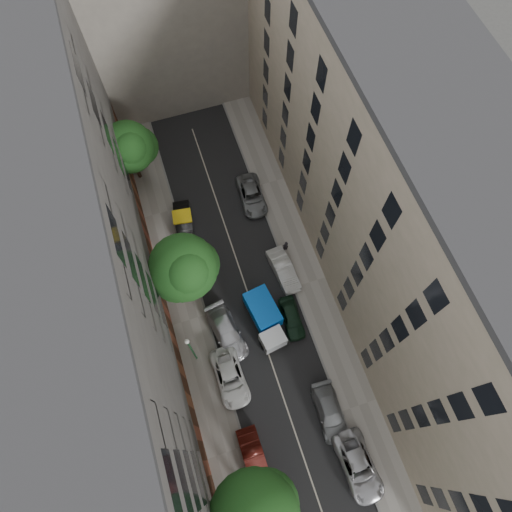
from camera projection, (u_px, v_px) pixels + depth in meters
name	position (u px, v px, depth m)	size (l,w,h in m)	color
ground	(251.00, 301.00, 39.90)	(120.00, 120.00, 0.00)	#4C4C49
road_surface	(251.00, 301.00, 39.89)	(8.00, 44.00, 0.02)	black
sidewalk_left	(190.00, 320.00, 39.14)	(3.00, 44.00, 0.15)	gray
sidewalk_right	(309.00, 283.00, 40.52)	(3.00, 44.00, 0.15)	gray
building_left	(87.00, 304.00, 29.36)	(8.00, 44.00, 20.00)	#4F4C4A
building_right	(397.00, 211.00, 32.13)	(8.00, 44.00, 20.00)	tan
tarp_truck	(265.00, 318.00, 37.93)	(2.72, 5.37, 2.36)	black
car_left_1	(254.00, 458.00, 34.17)	(1.56, 4.48, 1.48)	#4C140F
car_left_2	(230.00, 377.00, 36.58)	(2.32, 5.03, 1.40)	silver
car_left_3	(227.00, 332.00, 38.01)	(2.10, 5.17, 1.50)	#BDBDC2
car_left_4	(194.00, 258.00, 40.84)	(1.59, 3.96, 1.35)	black
car_left_5	(184.00, 222.00, 42.23)	(1.53, 4.39, 1.45)	black
car_right_0	(358.00, 466.00, 33.93)	(2.45, 5.32, 1.48)	#B4B3B8
car_right_1	(330.00, 413.00, 35.51)	(1.93, 4.75, 1.38)	slate
car_right_2	(292.00, 318.00, 38.60)	(1.57, 3.91, 1.33)	black
car_right_3	(284.00, 270.00, 40.29)	(1.56, 4.47, 1.47)	silver
car_right_4	(252.00, 196.00, 43.45)	(2.23, 4.83, 1.34)	slate
tree_mid	(185.00, 269.00, 35.08)	(5.62, 5.40, 8.36)	#382619
tree_far	(130.00, 149.00, 40.83)	(5.05, 4.74, 6.98)	#382619
lamp_post	(191.00, 348.00, 34.30)	(0.36, 0.36, 6.08)	#1B612F
pedestrian	(285.00, 246.00, 41.01)	(0.57, 0.38, 1.57)	black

